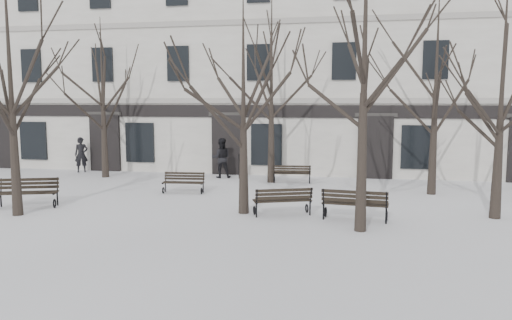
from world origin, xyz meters
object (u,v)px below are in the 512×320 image
(tree_2, at_px, (365,22))
(bench_2, at_px, (355,203))
(bench_0, at_px, (28,192))
(tree_3, at_px, (503,69))
(tree_1, at_px, (243,79))
(bench_1, at_px, (283,200))
(bench_4, at_px, (292,173))
(tree_0, at_px, (8,48))
(bench_3, at_px, (184,182))

(tree_2, xyz_separation_m, bench_2, (-0.15, 1.18, -5.15))
(tree_2, height_order, bench_0, tree_2)
(tree_3, height_order, bench_2, tree_3)
(tree_1, height_order, tree_3, tree_3)
(bench_1, xyz_separation_m, bench_4, (-0.45, 6.25, -0.05))
(tree_1, relative_size, bench_0, 3.34)
(tree_0, relative_size, bench_4, 4.91)
(tree_1, xyz_separation_m, bench_4, (0.82, 6.15, -3.82))
(tree_1, xyz_separation_m, bench_0, (-7.41, -0.48, -3.74))
(bench_0, xyz_separation_m, bench_1, (8.68, 0.38, -0.03))
(bench_2, bearing_deg, bench_4, -61.43)
(tree_1, bearing_deg, bench_2, -5.90)
(bench_0, relative_size, bench_1, 1.07)
(bench_2, bearing_deg, bench_1, -0.60)
(tree_3, xyz_separation_m, bench_1, (-6.48, -0.88, -4.04))
(tree_0, height_order, bench_4, tree_0)
(bench_1, bearing_deg, bench_0, -18.40)
(tree_0, xyz_separation_m, tree_1, (6.97, 1.63, -0.92))
(tree_0, relative_size, bench_1, 4.35)
(tree_1, xyz_separation_m, tree_3, (7.75, 0.78, 0.27))
(tree_2, bearing_deg, tree_1, 157.12)
(bench_0, bearing_deg, tree_1, -14.87)
(bench_0, bearing_deg, bench_4, 20.29)
(bench_2, bearing_deg, tree_0, 13.06)
(bench_0, height_order, bench_1, bench_0)
(tree_3, bearing_deg, tree_1, -174.23)
(bench_1, relative_size, bench_4, 1.13)
(tree_0, xyz_separation_m, bench_3, (3.89, 4.67, -4.76))
(bench_0, bearing_deg, tree_0, -87.58)
(tree_3, bearing_deg, bench_0, -175.23)
(tree_0, distance_m, bench_1, 9.61)
(bench_4, bearing_deg, tree_3, 136.33)
(tree_0, distance_m, bench_0, 4.82)
(bench_3, bearing_deg, bench_1, -41.14)
(bench_4, bearing_deg, bench_0, 32.98)
(tree_2, bearing_deg, tree_3, 29.57)
(tree_2, height_order, bench_3, tree_2)
(bench_1, distance_m, bench_4, 6.27)
(bench_2, xyz_separation_m, bench_4, (-2.69, 6.52, -0.09))
(bench_2, bearing_deg, bench_0, 6.80)
(bench_2, relative_size, bench_4, 1.19)
(tree_2, xyz_separation_m, bench_1, (-2.38, 1.45, -5.19))
(tree_2, bearing_deg, bench_2, 97.10)
(bench_3, bearing_deg, tree_3, -17.14)
(tree_1, relative_size, bench_3, 4.14)
(tree_1, distance_m, bench_0, 8.31)
(tree_1, xyz_separation_m, bench_2, (3.51, -0.36, -3.74))
(tree_0, bearing_deg, tree_2, 0.45)
(tree_2, distance_m, bench_0, 12.25)
(tree_2, relative_size, bench_0, 4.45)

